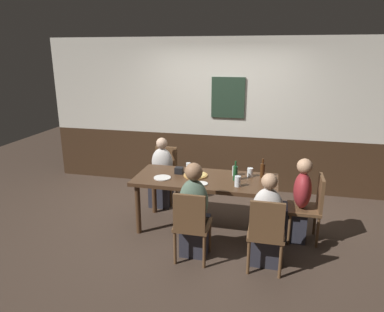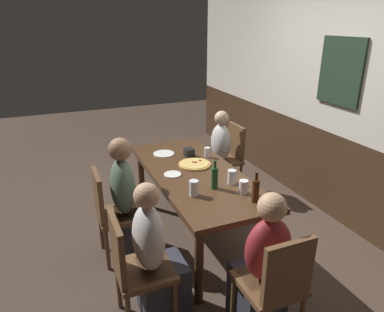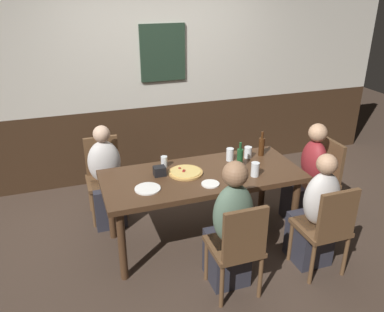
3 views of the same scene
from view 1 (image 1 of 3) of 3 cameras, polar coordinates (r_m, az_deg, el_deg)
ground_plane at (r=4.99m, az=2.11°, el=-11.62°), size 12.00×12.00×0.00m
wall_back at (r=6.11m, az=5.25°, el=6.60°), size 6.40×0.13×2.60m
dining_table at (r=4.71m, az=2.19°, el=-4.54°), size 1.89×0.81×0.74m
chair_head_east at (r=4.73m, az=18.73°, el=-7.50°), size 0.40×0.40×0.88m
chair_mid_near at (r=4.04m, az=-0.11°, el=-10.80°), size 0.40×0.40×0.88m
chair_right_near at (r=3.96m, az=11.96°, el=-11.83°), size 0.40×0.40×0.88m
chair_left_far at (r=5.71m, az=-4.46°, el=-2.47°), size 0.40×0.40×0.88m
person_head_east at (r=4.73m, az=16.69°, el=-7.80°), size 0.37×0.34×1.10m
person_mid_near at (r=4.18m, az=0.41°, el=-9.80°), size 0.34×0.37×1.17m
person_right_near at (r=4.12m, az=12.01°, el=-11.15°), size 0.34×0.37×1.11m
person_left_far at (r=5.58m, az=-4.96°, el=-3.47°), size 0.34×0.37×1.08m
pizza at (r=4.76m, az=0.59°, el=-3.11°), size 0.33×0.33×0.03m
pint_glass_amber at (r=4.80m, az=7.01°, el=-2.52°), size 0.08×0.08×0.13m
beer_glass_tall at (r=4.42m, az=7.43°, el=-4.21°), size 0.08×0.08×0.13m
highball_clear at (r=4.97m, az=-0.59°, el=-1.80°), size 0.06×0.06×0.11m
pint_glass_pale at (r=4.78m, az=9.42°, el=-2.71°), size 0.08×0.08×0.12m
beer_bottle_green at (r=4.61m, az=7.06°, el=-2.70°), size 0.06×0.06×0.26m
beer_bottle_brown at (r=4.78m, az=11.39°, el=-2.23°), size 0.06×0.06×0.26m
plate_white_large at (r=4.69m, az=-4.85°, el=-3.54°), size 0.23×0.23×0.01m
plate_white_small at (r=4.47m, az=1.54°, el=-4.52°), size 0.16×0.16×0.01m
condiment_caddy at (r=4.84m, az=-2.13°, el=-2.36°), size 0.11×0.09×0.09m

